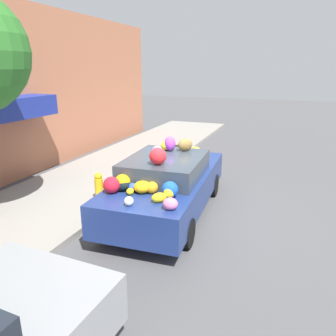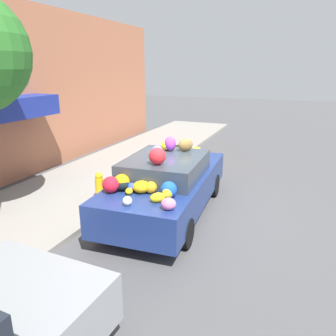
{
  "view_description": "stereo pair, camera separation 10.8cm",
  "coord_description": "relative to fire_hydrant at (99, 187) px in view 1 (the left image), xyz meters",
  "views": [
    {
      "loc": [
        -6.45,
        -2.64,
        3.19
      ],
      "look_at": [
        0.0,
        -0.13,
        1.06
      ],
      "focal_mm": 35.0,
      "sensor_mm": 36.0,
      "label": 1
    },
    {
      "loc": [
        -6.41,
        -2.74,
        3.19
      ],
      "look_at": [
        0.0,
        -0.13,
        1.06
      ],
      "focal_mm": 35.0,
      "sensor_mm": 36.0,
      "label": 2
    }
  ],
  "objects": [
    {
      "name": "ground_plane",
      "position": [
        0.22,
        -1.55,
        -0.47
      ],
      "size": [
        60.0,
        60.0,
        0.0
      ],
      "primitive_type": "plane",
      "color": "#4C4C4F"
    },
    {
      "name": "fire_hydrant",
      "position": [
        0.0,
        0.0,
        0.0
      ],
      "size": [
        0.2,
        0.2,
        0.7
      ],
      "color": "gold",
      "rests_on": "sidewalk_curb"
    },
    {
      "name": "art_car",
      "position": [
        0.17,
        -1.68,
        0.26
      ],
      "size": [
        4.45,
        2.02,
        1.7
      ],
      "rotation": [
        0.0,
        0.0,
        0.06
      ],
      "color": "navy",
      "rests_on": "ground"
    },
    {
      "name": "sidewalk_curb",
      "position": [
        0.22,
        1.15,
        -0.41
      ],
      "size": [
        24.0,
        3.2,
        0.13
      ],
      "color": "gray",
      "rests_on": "ground"
    }
  ]
}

